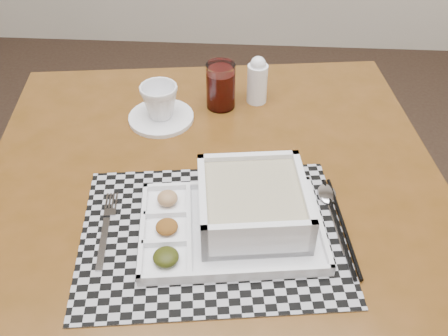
{
  "coord_description": "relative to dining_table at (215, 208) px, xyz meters",
  "views": [
    {
      "loc": [
        0.37,
        -0.17,
        1.36
      ],
      "look_at": [
        0.33,
        0.54,
        0.75
      ],
      "focal_mm": 40.0,
      "sensor_mm": 36.0,
      "label": 1
    }
  ],
  "objects": [
    {
      "name": "dining_table",
      "position": [
        0.0,
        0.0,
        0.0
      ],
      "size": [
        1.03,
        1.03,
        0.69
      ],
      "color": "#4F310E",
      "rests_on": "ground"
    },
    {
      "name": "placemat",
      "position": [
        0.01,
        -0.13,
        0.07
      ],
      "size": [
        0.51,
        0.41,
        0.0
      ],
      "primitive_type": "cube",
      "rotation": [
        0.0,
        0.0,
        0.13
      ],
      "color": "#A1A1A8",
      "rests_on": "dining_table"
    },
    {
      "name": "serving_tray",
      "position": [
        0.06,
        -0.11,
        0.11
      ],
      "size": [
        0.35,
        0.26,
        0.09
      ],
      "color": "white",
      "rests_on": "placemat"
    },
    {
      "name": "fork",
      "position": [
        -0.18,
        -0.14,
        0.08
      ],
      "size": [
        0.04,
        0.19,
        0.0
      ],
      "color": "#B9B8BF",
      "rests_on": "placemat"
    },
    {
      "name": "spoon",
      "position": [
        0.22,
        -0.04,
        0.08
      ],
      "size": [
        0.04,
        0.18,
        0.01
      ],
      "color": "#B9B8BF",
      "rests_on": "placemat"
    },
    {
      "name": "chopsticks",
      "position": [
        0.24,
        -0.11,
        0.08
      ],
      "size": [
        0.05,
        0.24,
        0.01
      ],
      "color": "black",
      "rests_on": "placemat"
    },
    {
      "name": "saucer",
      "position": [
        -0.14,
        0.21,
        0.08
      ],
      "size": [
        0.15,
        0.15,
        0.01
      ],
      "primitive_type": "cylinder",
      "color": "white",
      "rests_on": "dining_table"
    },
    {
      "name": "cup",
      "position": [
        -0.14,
        0.21,
        0.12
      ],
      "size": [
        0.09,
        0.09,
        0.08
      ],
      "primitive_type": "imported",
      "rotation": [
        0.0,
        0.0,
        0.09
      ],
      "color": "white",
      "rests_on": "saucer"
    },
    {
      "name": "juice_glass",
      "position": [
        -0.01,
        0.27,
        0.12
      ],
      "size": [
        0.07,
        0.07,
        0.11
      ],
      "color": "white",
      "rests_on": "dining_table"
    },
    {
      "name": "creamer_bottle",
      "position": [
        0.08,
        0.3,
        0.13
      ],
      "size": [
        0.05,
        0.05,
        0.12
      ],
      "color": "white",
      "rests_on": "dining_table"
    }
  ]
}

